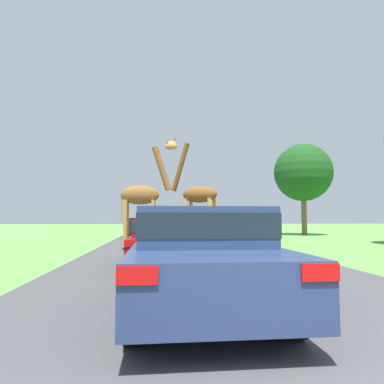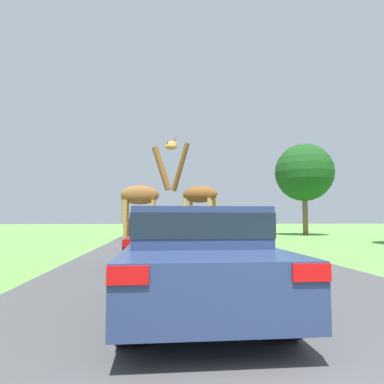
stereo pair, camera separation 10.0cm
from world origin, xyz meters
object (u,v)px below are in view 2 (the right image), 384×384
at_px(car_rear_follower, 146,225).
at_px(car_verge_right, 159,241).
at_px(car_lead_maroon, 196,255).
at_px(car_queue_left, 212,227).
at_px(car_queue_right, 140,227).
at_px(giraffe_near_road, 197,197).
at_px(tree_right_cluster, 304,173).
at_px(car_far_ahead, 207,225).
at_px(giraffe_companion, 143,196).

bearing_deg(car_rear_follower, car_verge_right, -86.86).
bearing_deg(car_lead_maroon, car_rear_follower, 93.75).
relative_size(car_queue_left, car_rear_follower, 1.10).
bearing_deg(car_queue_left, car_queue_right, 150.80).
bearing_deg(giraffe_near_road, car_queue_left, 16.02).
bearing_deg(giraffe_near_road, tree_right_cluster, -11.65).
relative_size(car_far_ahead, car_rear_follower, 1.01).
bearing_deg(car_queue_right, giraffe_near_road, -70.27).
distance_m(giraffe_companion, car_far_ahead, 16.37).
height_order(giraffe_companion, car_queue_right, giraffe_companion).
bearing_deg(giraffe_near_road, car_far_ahead, 21.72).
relative_size(car_queue_right, car_queue_left, 0.98).
height_order(car_queue_right, car_rear_follower, car_queue_right).
relative_size(car_verge_right, tree_right_cluster, 0.54).
xyz_separation_m(giraffe_companion, car_verge_right, (0.71, -5.26, -1.64)).
bearing_deg(tree_right_cluster, giraffe_companion, -137.99).
bearing_deg(car_queue_right, car_verge_right, -84.61).
xyz_separation_m(car_far_ahead, car_verge_right, (-4.30, -20.77, -0.07)).
xyz_separation_m(car_lead_maroon, car_verge_right, (-0.55, 4.89, -0.12)).
distance_m(giraffe_near_road, car_far_ahead, 15.28).
bearing_deg(giraffe_companion, car_lead_maroon, 9.57).
distance_m(car_queue_right, car_verge_right, 14.58).
xyz_separation_m(car_queue_right, car_far_ahead, (5.67, 6.26, 0.01)).
distance_m(car_lead_maroon, car_far_ahead, 25.93).
relative_size(car_queue_right, tree_right_cluster, 0.59).
height_order(car_lead_maroon, tree_right_cluster, tree_right_cluster).
distance_m(car_queue_left, car_verge_right, 12.32).
relative_size(car_far_ahead, car_verge_right, 1.03).
height_order(car_queue_left, tree_right_cluster, tree_right_cluster).
height_order(car_lead_maroon, car_verge_right, car_lead_maroon).
relative_size(giraffe_near_road, car_queue_right, 1.21).
bearing_deg(car_rear_follower, car_queue_right, -91.93).
height_order(giraffe_near_road, car_far_ahead, giraffe_near_road).
height_order(giraffe_near_road, giraffe_companion, giraffe_near_road).
relative_size(giraffe_near_road, giraffe_companion, 1.08).
height_order(car_queue_left, car_verge_right, car_queue_left).
xyz_separation_m(car_lead_maroon, car_rear_follower, (-1.70, 25.89, -0.09)).
xyz_separation_m(car_queue_right, tree_right_cluster, (13.04, 1.91, 4.30)).
xyz_separation_m(car_verge_right, car_rear_follower, (-1.15, 20.99, 0.02)).
xyz_separation_m(car_lead_maroon, car_far_ahead, (3.75, 25.66, -0.05)).
bearing_deg(car_queue_left, car_rear_follower, 116.51).
relative_size(giraffe_companion, car_verge_right, 1.23).
relative_size(giraffe_near_road, tree_right_cluster, 0.72).
bearing_deg(giraffe_companion, car_rear_follower, -175.92).
bearing_deg(tree_right_cluster, giraffe_near_road, -132.96).
height_order(giraffe_near_road, car_verge_right, giraffe_near_road).
distance_m(giraffe_companion, car_lead_maroon, 10.35).
distance_m(car_rear_follower, tree_right_cluster, 14.29).
relative_size(car_far_ahead, tree_right_cluster, 0.56).
relative_size(car_verge_right, car_rear_follower, 0.98).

